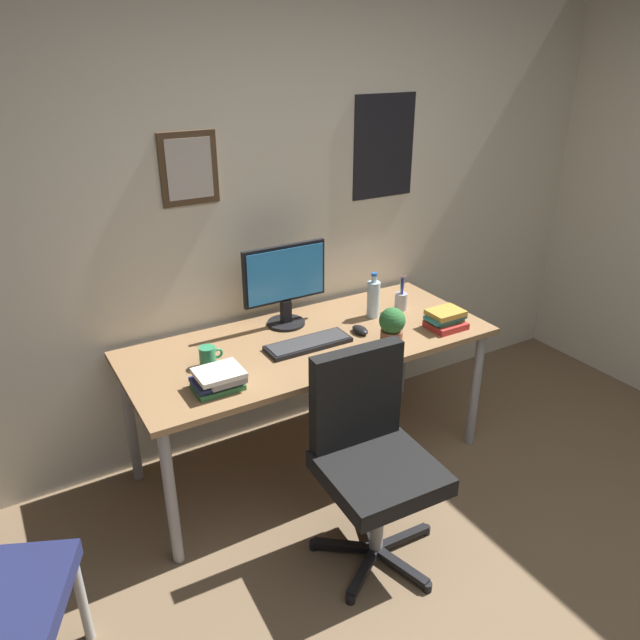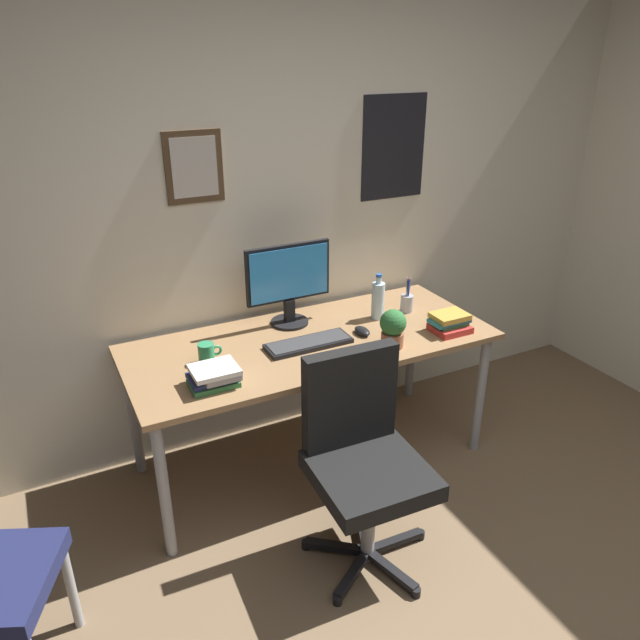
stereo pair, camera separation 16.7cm
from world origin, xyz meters
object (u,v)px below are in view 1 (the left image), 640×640
(keyboard, at_px, (308,344))
(coffee_mug_near, at_px, (208,357))
(water_bottle, at_px, (373,298))
(book_stack_left, at_px, (446,319))
(computer_mouse, at_px, (360,330))
(office_chair, at_px, (370,449))
(potted_plant, at_px, (392,325))
(monitor, at_px, (285,282))
(book_stack_right, at_px, (219,379))
(pen_cup, at_px, (401,300))

(keyboard, bearing_deg, coffee_mug_near, 173.85)
(water_bottle, xyz_separation_m, coffee_mug_near, (-0.97, -0.08, -0.06))
(book_stack_left, bearing_deg, computer_mouse, 157.99)
(office_chair, xyz_separation_m, water_bottle, (0.52, 0.74, 0.31))
(potted_plant, bearing_deg, coffee_mug_near, 163.99)
(monitor, xyz_separation_m, book_stack_left, (0.70, -0.46, -0.19))
(potted_plant, bearing_deg, book_stack_right, 177.74)
(pen_cup, bearing_deg, coffee_mug_near, -176.20)
(potted_plant, distance_m, pen_cup, 0.45)
(water_bottle, bearing_deg, potted_plant, -109.67)
(computer_mouse, bearing_deg, keyboard, 178.38)
(office_chair, height_order, coffee_mug_near, office_chair)
(monitor, height_order, keyboard, monitor)
(monitor, height_order, coffee_mug_near, monitor)
(monitor, relative_size, keyboard, 1.07)
(potted_plant, bearing_deg, keyboard, 151.89)
(monitor, distance_m, coffee_mug_near, 0.60)
(water_bottle, height_order, pen_cup, water_bottle)
(monitor, height_order, water_bottle, monitor)
(book_stack_right, bearing_deg, coffee_mug_near, 81.98)
(coffee_mug_near, relative_size, book_stack_right, 0.54)
(keyboard, height_order, book_stack_left, book_stack_left)
(potted_plant, bearing_deg, computer_mouse, 108.21)
(computer_mouse, height_order, potted_plant, potted_plant)
(keyboard, distance_m, water_bottle, 0.50)
(coffee_mug_near, relative_size, pen_cup, 0.57)
(water_bottle, bearing_deg, book_stack_right, -164.03)
(coffee_mug_near, xyz_separation_m, pen_cup, (1.16, 0.08, 0.00))
(office_chair, height_order, pen_cup, office_chair)
(monitor, distance_m, keyboard, 0.36)
(book_stack_right, bearing_deg, potted_plant, -2.26)
(computer_mouse, bearing_deg, monitor, 133.61)
(pen_cup, bearing_deg, water_bottle, -179.57)
(coffee_mug_near, bearing_deg, water_bottle, 4.45)
(coffee_mug_near, xyz_separation_m, potted_plant, (0.86, -0.25, 0.05))
(office_chair, bearing_deg, computer_mouse, 60.11)
(office_chair, bearing_deg, book_stack_right, 136.27)
(keyboard, relative_size, potted_plant, 2.21)
(water_bottle, xyz_separation_m, book_stack_left, (0.24, -0.31, -0.06))
(keyboard, xyz_separation_m, water_bottle, (0.48, 0.13, 0.09))
(computer_mouse, xyz_separation_m, coffee_mug_near, (-0.80, 0.06, 0.03))
(office_chair, distance_m, keyboard, 0.66)
(office_chair, xyz_separation_m, coffee_mug_near, (-0.45, 0.67, 0.26))
(monitor, bearing_deg, book_stack_left, -33.45)
(water_bottle, height_order, book_stack_left, water_bottle)
(office_chair, xyz_separation_m, book_stack_left, (0.77, 0.44, 0.25))
(book_stack_left, xyz_separation_m, book_stack_right, (-1.25, 0.02, -0.00))
(office_chair, height_order, potted_plant, office_chair)
(monitor, xyz_separation_m, keyboard, (-0.02, -0.28, -0.23))
(office_chair, height_order, monitor, monitor)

